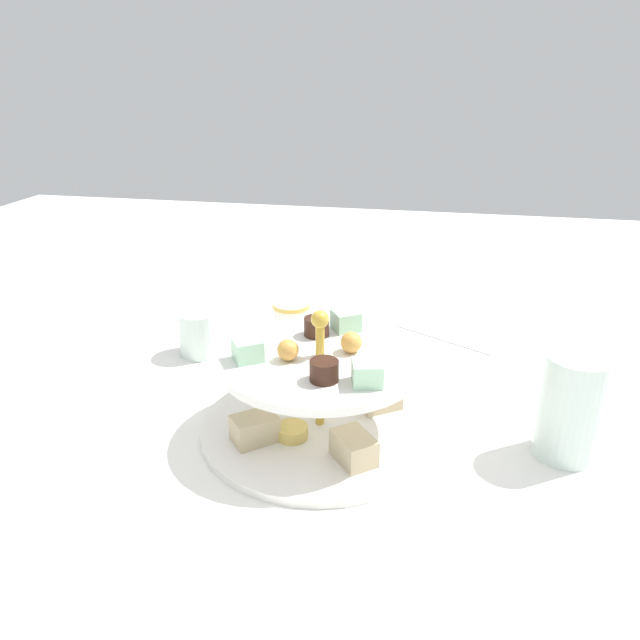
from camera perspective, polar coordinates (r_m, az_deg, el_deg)
The scene contains 6 objects.
ground_plane at distance 0.72m, azimuth 0.00°, elevation -10.35°, with size 2.40×2.40×0.00m, color white.
tiered_serving_stand at distance 0.70m, azimuth -0.03°, elevation -7.31°, with size 0.28×0.28×0.15m.
water_glass_tall_right at distance 0.70m, azimuth 22.61°, elevation -7.55°, with size 0.07×0.07×0.12m, color silver.
water_glass_short_left at distance 0.90m, azimuth -11.19°, elevation -1.17°, with size 0.06×0.06×0.07m, color silver.
teacup_with_saucer at distance 0.96m, azimuth -2.72°, elevation 0.13°, with size 0.09×0.09×0.05m.
butter_knife_right at distance 0.96m, azimuth 11.48°, elevation -1.65°, with size 0.17×0.01×0.00m, color silver.
Camera 1 is at (0.59, 0.12, 0.39)m, focal length 33.93 mm.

